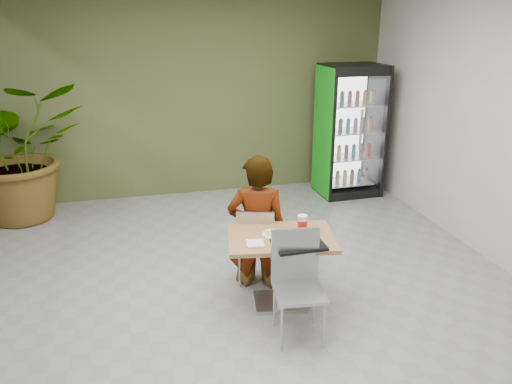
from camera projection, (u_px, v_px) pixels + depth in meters
ground at (249, 305)px, 5.02m from camera, size 7.00×7.00×0.00m
room_envelope at (248, 151)px, 4.48m from camera, size 6.00×7.00×3.20m
dining_table at (281, 256)px, 4.87m from camera, size 1.12×0.87×0.75m
chair_far at (256, 241)px, 5.25m from camera, size 0.48×0.49×0.88m
chair_near at (297, 275)px, 4.44m from camera, size 0.48×0.48×0.98m
seated_woman at (257, 234)px, 5.27m from camera, size 0.73×0.58×1.74m
pizza_plate at (273, 233)px, 4.82m from camera, size 0.31×0.32×0.03m
soda_cup at (302, 224)px, 4.87m from camera, size 0.10×0.10×0.17m
napkin_stack at (255, 244)px, 4.62m from camera, size 0.19×0.19×0.02m
cafeteria_tray at (299, 245)px, 4.59m from camera, size 0.47×0.35×0.03m
beverage_fridge at (350, 131)px, 7.83m from camera, size 0.96×0.75×2.05m
potted_plant at (20, 152)px, 6.88m from camera, size 2.16×2.03×1.93m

